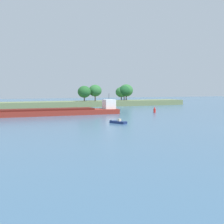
# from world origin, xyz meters

# --- Properties ---
(treeline_island) EXTENTS (99.83, 11.96, 9.60)m
(treeline_island) POSITION_xyz_m (0.29, 78.57, 2.34)
(treeline_island) COLOR #66754C
(treeline_island) RESTS_ON ground
(cargo_barge) EXTENTS (41.14, 8.55, 5.99)m
(cargo_barge) POSITION_xyz_m (-23.98, 42.24, 0.99)
(cargo_barge) COLOR maroon
(cargo_barge) RESTS_ON ground
(fishing_skiff) EXTENTS (2.77, 4.02, 1.01)m
(fishing_skiff) POSITION_xyz_m (-15.75, 16.57, 0.28)
(fishing_skiff) COLOR navy
(fishing_skiff) RESTS_ON ground
(channel_buoy_red) EXTENTS (0.70, 0.70, 1.90)m
(channel_buoy_red) POSITION_xyz_m (7.53, 37.77, 0.81)
(channel_buoy_red) COLOR red
(channel_buoy_red) RESTS_ON ground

